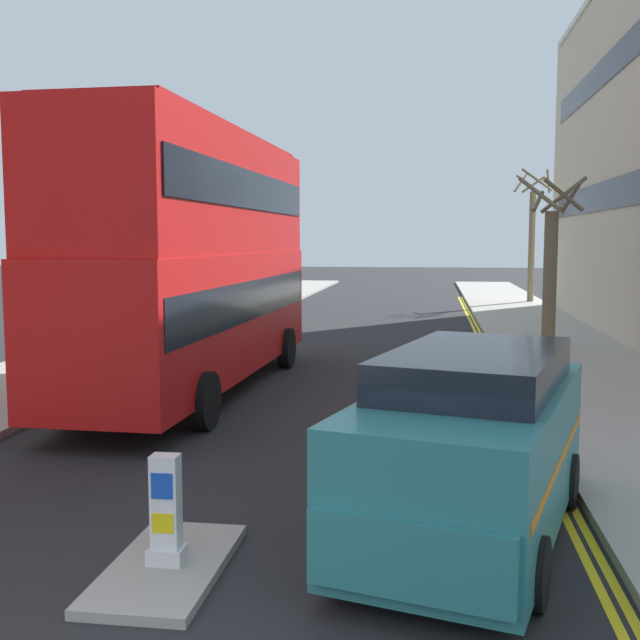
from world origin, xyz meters
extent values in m
cube|color=#9E9991|center=(6.50, 16.00, 0.07)|extent=(4.00, 80.00, 0.14)
cube|color=#9E9991|center=(-6.50, 16.00, 0.07)|extent=(4.00, 80.00, 0.14)
cube|color=yellow|center=(4.40, 14.00, 0.00)|extent=(0.10, 56.00, 0.01)
cube|color=yellow|center=(4.24, 14.00, 0.00)|extent=(0.10, 56.00, 0.01)
cube|color=#9E9991|center=(0.00, 3.63, 0.05)|extent=(1.10, 2.20, 0.10)
cube|color=silver|center=(0.00, 3.63, 0.18)|extent=(0.36, 0.28, 0.16)
cube|color=white|center=(0.00, 3.63, 0.73)|extent=(0.28, 0.20, 0.95)
cube|color=blue|center=(0.00, 3.52, 0.92)|extent=(0.22, 0.01, 0.26)
cube|color=yellow|center=(0.00, 3.52, 0.54)|extent=(0.22, 0.01, 0.20)
cube|color=red|center=(-2.46, 12.71, 1.74)|extent=(2.82, 10.87, 2.60)
cube|color=red|center=(-2.46, 12.71, 4.29)|extent=(2.77, 10.65, 2.50)
cube|color=black|center=(-2.46, 12.71, 2.04)|extent=(2.84, 10.44, 0.84)
cube|color=black|center=(-2.46, 12.71, 4.39)|extent=(2.82, 10.22, 0.80)
cube|color=yellow|center=(-2.30, 18.09, 3.29)|extent=(2.00, 0.12, 0.44)
cube|color=maroon|center=(-2.46, 12.71, 5.59)|extent=(2.54, 9.78, 0.10)
cylinder|color=black|center=(-3.61, 16.10, 0.52)|extent=(0.33, 1.05, 1.04)
cylinder|color=black|center=(-1.11, 16.02, 0.52)|extent=(0.33, 1.05, 1.04)
cylinder|color=black|center=(-3.81, 9.40, 0.52)|extent=(0.33, 1.05, 1.04)
cylinder|color=black|center=(-1.31, 9.33, 0.52)|extent=(0.33, 1.05, 1.04)
cube|color=teal|center=(3.07, 5.00, 0.94)|extent=(3.07, 5.03, 1.50)
cube|color=black|center=(3.11, 5.14, 1.74)|extent=(2.46, 3.40, 0.76)
cube|color=teal|center=(2.58, 3.18, 0.68)|extent=(2.05, 1.61, 0.67)
cube|color=orange|center=(3.07, 5.00, 0.99)|extent=(2.99, 4.68, 0.10)
cylinder|color=black|center=(3.56, 3.35, 0.34)|extent=(0.39, 0.71, 0.68)
cylinder|color=black|center=(1.82, 3.83, 0.34)|extent=(0.39, 0.71, 0.68)
cylinder|color=black|center=(4.33, 6.16, 0.34)|extent=(0.39, 0.71, 0.68)
cylinder|color=black|center=(2.59, 6.64, 0.34)|extent=(0.39, 0.71, 0.68)
cylinder|color=#6B6047|center=(7.74, 37.39, 2.96)|extent=(0.32, 0.32, 5.64)
cylinder|color=#6B6047|center=(8.45, 37.23, 6.29)|extent=(0.45, 1.49, 1.10)
cylinder|color=#6B6047|center=(7.81, 37.96, 6.17)|extent=(1.19, 0.27, 0.88)
cylinder|color=#6B6047|center=(7.16, 37.76, 6.26)|extent=(0.86, 1.27, 1.05)
cylinder|color=#6B6047|center=(7.32, 36.99, 6.19)|extent=(0.94, 0.97, 0.91)
cylinder|color=#6B6047|center=(7.82, 36.63, 6.32)|extent=(1.59, 0.28, 1.16)
cylinder|color=#6B6047|center=(6.01, 19.41, 2.14)|extent=(0.39, 0.39, 4.01)
cylinder|color=#6B6047|center=(6.55, 19.56, 4.54)|extent=(0.43, 1.15, 0.86)
cylinder|color=#6B6047|center=(6.41, 19.98, 4.63)|extent=(1.23, 0.91, 1.04)
cylinder|color=#6B6047|center=(5.64, 19.58, 4.44)|extent=(0.47, 0.85, 0.66)
cylinder|color=#6B6047|center=(5.58, 18.91, 4.62)|extent=(1.12, 0.99, 1.01)
cylinder|color=#6B6047|center=(6.23, 18.84, 4.58)|extent=(1.23, 0.56, 0.94)
cube|color=black|center=(8.48, 21.76, 9.18)|extent=(0.04, 24.64, 1.00)
cube|color=black|center=(8.48, 21.76, 4.85)|extent=(0.04, 24.64, 1.00)
camera|label=1|loc=(2.58, -3.52, 3.34)|focal=43.16mm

